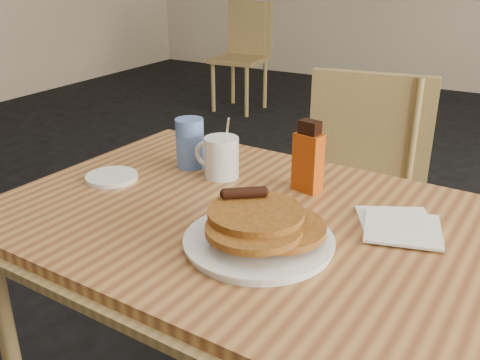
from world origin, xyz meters
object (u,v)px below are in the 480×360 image
object	(u,v)px
chair_main_far	(356,186)
blue_tumbler	(190,143)
coffee_mug	(221,156)
chair_wall_extra	(245,46)
pancake_plate	(259,232)
syrup_bottle	(308,159)
main_table	(259,233)

from	to	relation	value
chair_main_far	blue_tumbler	world-z (taller)	chair_main_far
coffee_mug	blue_tumbler	xyz separation A→B (m)	(-0.11, 0.02, 0.01)
chair_wall_extra	pancake_plate	distance (m)	3.90
chair_main_far	syrup_bottle	world-z (taller)	chair_main_far
main_table	chair_main_far	size ratio (longest dim) A/B	1.38
main_table	blue_tumbler	xyz separation A→B (m)	(-0.32, 0.18, 0.11)
chair_wall_extra	coffee_mug	bearing A→B (deg)	-65.32
chair_wall_extra	syrup_bottle	bearing A→B (deg)	-61.80
main_table	chair_main_far	world-z (taller)	chair_main_far
main_table	chair_wall_extra	bearing A→B (deg)	120.09
chair_wall_extra	syrup_bottle	size ratio (longest dim) A/B	5.15
coffee_mug	syrup_bottle	world-z (taller)	syrup_bottle
coffee_mug	chair_main_far	bearing A→B (deg)	48.56
main_table	chair_wall_extra	distance (m)	3.77
chair_wall_extra	blue_tumbler	size ratio (longest dim) A/B	6.80
coffee_mug	syrup_bottle	xyz separation A→B (m)	(0.24, 0.03, 0.03)
chair_main_far	coffee_mug	world-z (taller)	chair_main_far
chair_main_far	pancake_plate	distance (m)	0.86
chair_wall_extra	coffee_mug	size ratio (longest dim) A/B	5.46
chair_wall_extra	blue_tumbler	distance (m)	3.46
coffee_mug	pancake_plate	bearing A→B (deg)	-67.41
coffee_mug	blue_tumbler	size ratio (longest dim) A/B	1.24
pancake_plate	main_table	bearing A→B (deg)	117.85
pancake_plate	coffee_mug	xyz separation A→B (m)	(-0.26, 0.28, 0.03)
chair_main_far	chair_wall_extra	size ratio (longest dim) A/B	1.00
coffee_mug	blue_tumbler	world-z (taller)	coffee_mug
main_table	blue_tumbler	bearing A→B (deg)	149.83
syrup_bottle	coffee_mug	bearing A→B (deg)	-161.02
pancake_plate	blue_tumbler	world-z (taller)	blue_tumbler
syrup_bottle	main_table	bearing A→B (deg)	-87.67
pancake_plate	blue_tumbler	distance (m)	0.48
main_table	blue_tumbler	world-z (taller)	blue_tumbler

